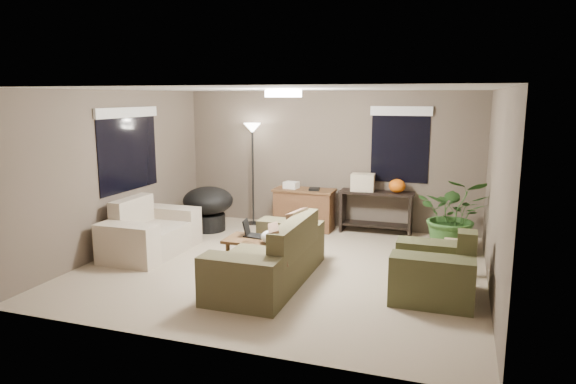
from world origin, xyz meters
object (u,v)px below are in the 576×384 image
(console_table, at_px, (376,209))
(houseplant, at_px, (453,223))
(desk, at_px, (304,209))
(armchair, at_px, (434,273))
(main_sofa, at_px, (271,260))
(papasan_chair, at_px, (208,205))
(coffee_table, at_px, (261,243))
(loveseat, at_px, (150,234))
(floor_lamp, at_px, (252,140))
(cat_scratching_post, at_px, (451,260))

(console_table, relative_size, houseplant, 1.09)
(houseplant, bearing_deg, desk, 166.83)
(armchair, xyz_separation_m, console_table, (-1.15, 2.75, 0.14))
(desk, distance_m, console_table, 1.29)
(main_sofa, height_order, papasan_chair, main_sofa)
(coffee_table, bearing_deg, desk, 90.96)
(loveseat, bearing_deg, floor_lamp, 69.67)
(armchair, bearing_deg, cat_scratching_post, 77.95)
(papasan_chair, height_order, houseplant, houseplant)
(loveseat, xyz_separation_m, coffee_table, (1.90, -0.12, 0.06))
(coffee_table, bearing_deg, console_table, 62.85)
(loveseat, height_order, console_table, loveseat)
(coffee_table, height_order, floor_lamp, floor_lamp)
(papasan_chair, bearing_deg, armchair, -25.75)
(cat_scratching_post, bearing_deg, console_table, 125.11)
(main_sofa, bearing_deg, floor_lamp, 116.85)
(desk, bearing_deg, cat_scratching_post, -33.30)
(floor_lamp, distance_m, cat_scratching_post, 4.31)
(houseplant, bearing_deg, floor_lamp, 169.03)
(coffee_table, xyz_separation_m, desk, (-0.04, 2.24, 0.02))
(main_sofa, distance_m, loveseat, 2.31)
(main_sofa, relative_size, console_table, 1.69)
(coffee_table, relative_size, cat_scratching_post, 2.00)
(console_table, relative_size, floor_lamp, 0.68)
(armchair, bearing_deg, desk, 133.39)
(desk, relative_size, papasan_chair, 0.96)
(houseplant, bearing_deg, armchair, -95.02)
(main_sofa, distance_m, cat_scratching_post, 2.45)
(main_sofa, height_order, cat_scratching_post, main_sofa)
(coffee_table, xyz_separation_m, papasan_chair, (-1.67, 1.63, 0.11))
(console_table, bearing_deg, papasan_chair, -164.79)
(console_table, distance_m, floor_lamp, 2.60)
(papasan_chair, relative_size, houseplant, 0.96)
(desk, bearing_deg, floor_lamp, 174.64)
(main_sofa, bearing_deg, armchair, 3.54)
(console_table, bearing_deg, loveseat, -143.81)
(coffee_table, distance_m, desk, 2.24)
(armchair, height_order, desk, armchair)
(armchair, xyz_separation_m, floor_lamp, (-3.47, 2.66, 1.30))
(houseplant, relative_size, cat_scratching_post, 2.39)
(desk, distance_m, cat_scratching_post, 3.13)
(main_sofa, distance_m, houseplant, 3.06)
(armchair, distance_m, console_table, 2.98)
(loveseat, relative_size, floor_lamp, 0.84)
(desk, height_order, cat_scratching_post, desk)
(main_sofa, xyz_separation_m, houseplant, (2.23, 2.09, 0.17))
(main_sofa, bearing_deg, console_table, 72.46)
(console_table, relative_size, papasan_chair, 1.14)
(console_table, bearing_deg, desk, -171.98)
(cat_scratching_post, bearing_deg, loveseat, -174.82)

